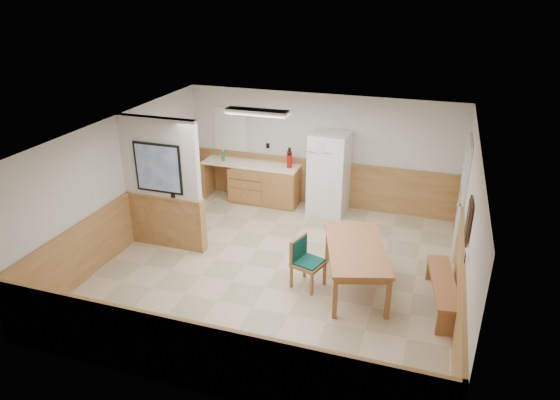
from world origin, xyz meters
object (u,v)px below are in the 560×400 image
(dining_chair, at_px, (304,258))
(soap_bottle, at_px, (223,156))
(dining_table, at_px, (356,252))
(dining_bench, at_px, (443,287))
(fire_extinguisher, at_px, (289,159))
(refrigerator, at_px, (329,174))

(dining_chair, bearing_deg, soap_bottle, 150.29)
(dining_table, relative_size, dining_chair, 2.34)
(dining_bench, xyz_separation_m, soap_bottle, (-4.92, 2.84, 0.67))
(dining_chair, distance_m, soap_bottle, 4.03)
(dining_table, distance_m, fire_extinguisher, 3.45)
(fire_extinguisher, bearing_deg, dining_chair, -44.84)
(dining_bench, bearing_deg, refrigerator, 122.83)
(dining_table, height_order, dining_chair, dining_chair)
(dining_bench, distance_m, fire_extinguisher, 4.50)
(refrigerator, xyz_separation_m, fire_extinguisher, (-0.90, 0.06, 0.21))
(dining_table, xyz_separation_m, dining_chair, (-0.82, -0.19, -0.16))
(dining_bench, xyz_separation_m, fire_extinguisher, (-3.37, 2.88, 0.76))
(refrigerator, height_order, dining_chair, refrigerator)
(refrigerator, xyz_separation_m, dining_chair, (0.27, -2.92, -0.39))
(fire_extinguisher, bearing_deg, refrigerator, 19.99)
(refrigerator, height_order, fire_extinguisher, refrigerator)
(refrigerator, bearing_deg, dining_chair, -80.82)
(dining_bench, distance_m, dining_chair, 2.21)
(dining_bench, height_order, soap_bottle, soap_bottle)
(dining_bench, height_order, fire_extinguisher, fire_extinguisher)
(refrigerator, relative_size, dining_chair, 2.09)
(dining_bench, distance_m, soap_bottle, 5.72)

